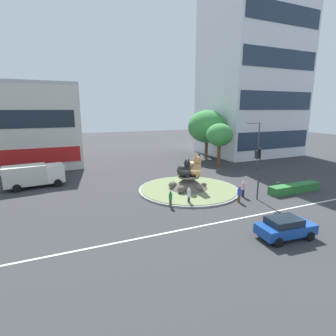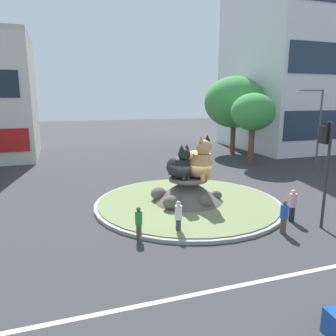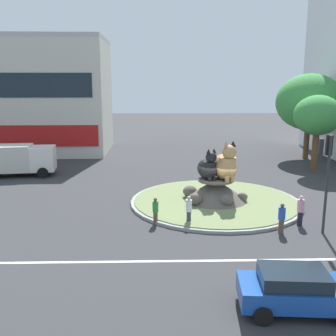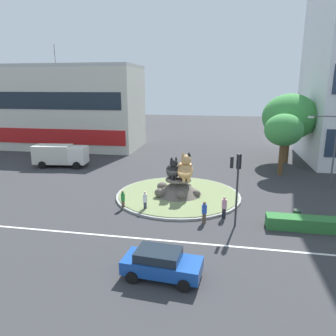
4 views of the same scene
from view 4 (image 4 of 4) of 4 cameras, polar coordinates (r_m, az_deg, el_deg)
ground_plane at (r=29.17m, az=1.84°, el=-5.04°), size 160.00×160.00×0.00m
lane_centreline at (r=21.36m, az=-1.73°, el=-12.69°), size 112.00×0.20×0.01m
roundabout_island at (r=28.99m, az=1.80°, el=-4.11°), size 11.21×11.21×1.63m
cat_statue_black at (r=28.62m, az=0.89°, el=-0.40°), size 1.72×2.38×2.10m
cat_statue_calico at (r=28.26m, az=3.06°, el=-0.21°), size 2.03×2.95×2.62m
traffic_light_mast at (r=22.64m, az=12.17°, el=-1.04°), size 0.78×0.47×5.23m
shophouse_block at (r=54.24m, az=-17.31°, el=10.32°), size 22.76×10.53×15.95m
clipped_hedge_strip at (r=24.67m, az=24.66°, el=-9.08°), size 6.50×1.20×0.90m
broadleaf_tree_behind_island at (r=43.66m, az=20.87°, el=8.50°), size 6.78×6.78×8.78m
second_tree_near_tower at (r=37.14m, az=19.92°, el=6.32°), size 4.11×4.11×6.82m
streetlight_arm at (r=34.24m, az=27.09°, el=3.55°), size 2.77×0.24×7.05m
pedestrian_blue_shirt at (r=23.58m, az=6.49°, el=-7.77°), size 0.37×0.37×1.64m
pedestrian_green_shirt at (r=26.23m, az=-8.03°, el=-5.59°), size 0.33×0.33×1.54m
pedestrian_pink_shirt at (r=24.58m, az=9.98°, el=-6.85°), size 0.38×0.38×1.72m
pedestrian_white_shirt at (r=25.59m, az=-4.11°, el=-5.83°), size 0.33×0.33×1.66m
sedan_on_far_lane at (r=17.36m, az=-1.20°, el=-16.59°), size 4.22×2.30×1.52m
delivery_box_truck at (r=41.49m, az=-18.64°, el=2.28°), size 6.61×3.20×2.67m
litter_bin at (r=25.68m, az=21.97°, el=-7.86°), size 0.56×0.56×0.90m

